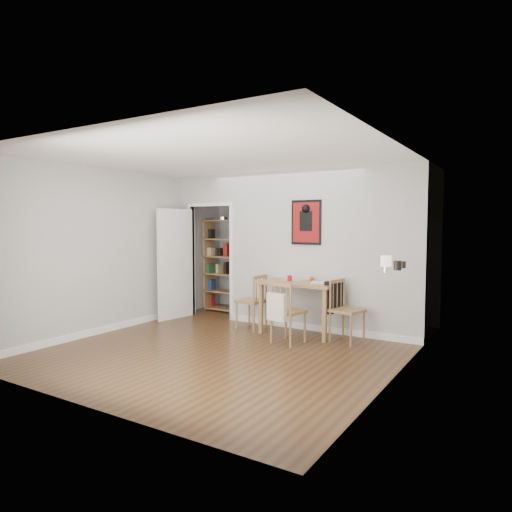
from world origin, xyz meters
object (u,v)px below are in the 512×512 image
Objects in this scene: bookshelf at (223,265)px; mantel_lamp at (386,262)px; red_glass at (290,278)px; chair_front at (288,312)px; orange_fruit at (312,278)px; chair_right at (346,310)px; fireplace at (398,315)px; ceramic_jar_b at (403,265)px; ceramic_jar_a at (398,265)px; chair_left at (251,302)px; dining_table at (301,288)px; notebook at (322,283)px.

bookshelf is 9.27× the size of mantel_lamp.
chair_front is at bearing -65.14° from red_glass.
orange_fruit is (0.01, 0.80, 0.41)m from chair_front.
chair_right is 0.50× the size of bookshelf.
bookshelf reaches higher than orange_fruit.
fireplace is at bearing -7.15° from chair_front.
chair_right is 1.21m from ceramic_jar_b.
fireplace is 0.61m from ceramic_jar_a.
bookshelf is 1.46× the size of fireplace.
chair_front is at bearing -34.35° from bookshelf.
red_glass reaches higher than chair_left.
chair_right is 1.18m from fireplace.
orange_fruit is 2.07m from mantel_lamp.
bookshelf is (-2.94, 1.03, 0.43)m from chair_right.
orange_fruit is (2.25, -0.73, -0.04)m from bookshelf.
orange_fruit is at bearing 17.95° from chair_left.
dining_table is at bearing 154.93° from ceramic_jar_a.
chair_right is at bearing 0.33° from chair_left.
fireplace is at bearing -31.19° from notebook.
fireplace is (2.56, -0.70, 0.17)m from chair_left.
orange_fruit is 0.61× the size of ceramic_jar_a.
bookshelf is at bearing 151.68° from mantel_lamp.
mantel_lamp reaches higher than ceramic_jar_b.
ceramic_jar_b is at bearing -20.00° from bookshelf.
orange_fruit is at bearing 144.98° from notebook.
chair_right is 2.74× the size of notebook.
orange_fruit is 0.22× the size of notebook.
orange_fruit is 1.75m from ceramic_jar_b.
chair_front reaches higher than dining_table.
orange_fruit is at bearing 148.70° from ceramic_jar_a.
red_glass is at bearing 175.55° from chair_right.
mantel_lamp is (1.82, -1.09, 0.41)m from red_glass.
fireplace is 10.65× the size of ceramic_jar_a.
mantel_lamp is 0.66m from ceramic_jar_b.
chair_left is at bearing -172.76° from red_glass.
ceramic_jar_b is (-0.04, 0.34, 0.59)m from fireplace.
chair_left is 2.66m from fireplace.
red_glass is (-0.17, -0.04, 0.14)m from dining_table.
orange_fruit reaches higher than chair_front.
ceramic_jar_a reaches higher than red_glass.
chair_left is at bearing 157.90° from mantel_lamp.
mantel_lamp is at bearing -97.18° from ceramic_jar_a.
mantel_lamp is (3.80, -2.05, 0.38)m from bookshelf.
fireplace is at bearing -15.33° from chair_left.
red_glass is at bearing -176.34° from notebook.
mantel_lamp is at bearing -28.32° from bookshelf.
fireplace is 2.07m from red_glass.
chair_left is 2.70× the size of notebook.
dining_table is at bearing 163.85° from ceramic_jar_b.
dining_table is 0.38m from notebook.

